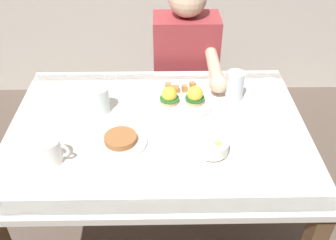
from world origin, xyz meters
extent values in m
plane|color=brown|center=(0.00, 0.00, 0.00)|extent=(6.00, 6.00, 0.00)
cube|color=white|center=(0.00, 0.00, 0.73)|extent=(1.20, 0.90, 0.03)
cube|color=#4C6BB7|center=(0.00, -0.40, 0.74)|extent=(1.20, 0.06, 0.00)
cube|color=#4C6BB7|center=(0.00, 0.40, 0.74)|extent=(1.20, 0.06, 0.00)
cube|color=brown|center=(-0.55, 0.40, 0.36)|extent=(0.06, 0.06, 0.71)
cube|color=brown|center=(0.55, 0.40, 0.36)|extent=(0.06, 0.06, 0.71)
cylinder|color=white|center=(0.11, 0.17, 0.75)|extent=(0.27, 0.27, 0.01)
cylinder|color=tan|center=(0.05, 0.16, 0.76)|extent=(0.08, 0.08, 0.02)
cylinder|color=#286B2D|center=(0.05, 0.16, 0.78)|extent=(0.08, 0.08, 0.01)
sphere|color=yellow|center=(0.05, 0.16, 0.80)|extent=(0.07, 0.07, 0.07)
cylinder|color=tan|center=(0.16, 0.16, 0.76)|extent=(0.08, 0.08, 0.02)
cylinder|color=#236028|center=(0.16, 0.16, 0.78)|extent=(0.08, 0.08, 0.01)
sphere|color=yellow|center=(0.16, 0.16, 0.80)|extent=(0.07, 0.07, 0.07)
cube|color=#B77A42|center=(0.05, 0.26, 0.77)|extent=(0.03, 0.03, 0.03)
cube|color=#AD7038|center=(0.08, 0.24, 0.77)|extent=(0.03, 0.03, 0.03)
cube|color=#B77A42|center=(0.12, 0.25, 0.77)|extent=(0.03, 0.03, 0.03)
cube|color=#B77A42|center=(0.16, 0.27, 0.77)|extent=(0.03, 0.03, 0.03)
cylinder|color=white|center=(0.20, -0.15, 0.74)|extent=(0.10, 0.10, 0.01)
cylinder|color=white|center=(0.20, -0.15, 0.77)|extent=(0.12, 0.12, 0.04)
cube|color=#F4A85B|center=(0.22, -0.16, 0.78)|extent=(0.03, 0.03, 0.02)
cube|color=#F4DB66|center=(0.20, -0.15, 0.78)|extent=(0.03, 0.03, 0.02)
cube|color=#EA6B70|center=(0.20, -0.16, 0.78)|extent=(0.02, 0.02, 0.02)
cube|color=#F4DB66|center=(0.21, -0.15, 0.77)|extent=(0.04, 0.04, 0.03)
cube|color=#EA6B70|center=(0.21, -0.12, 0.78)|extent=(0.03, 0.03, 0.02)
cube|color=#F4A85B|center=(0.23, -0.13, 0.78)|extent=(0.03, 0.03, 0.02)
cube|color=#F4A85B|center=(0.19, -0.15, 0.78)|extent=(0.03, 0.03, 0.02)
cube|color=#B7E093|center=(0.19, -0.13, 0.77)|extent=(0.02, 0.02, 0.02)
cylinder|color=white|center=(-0.38, -0.18, 0.79)|extent=(0.08, 0.08, 0.09)
cylinder|color=black|center=(-0.38, -0.18, 0.83)|extent=(0.07, 0.07, 0.01)
torus|color=white|center=(-0.34, -0.18, 0.79)|extent=(0.06, 0.02, 0.06)
cube|color=silver|center=(0.47, -0.04, 0.74)|extent=(0.08, 0.11, 0.00)
cube|color=silver|center=(0.43, 0.03, 0.74)|extent=(0.04, 0.04, 0.00)
cylinder|color=silver|center=(0.34, 0.21, 0.80)|extent=(0.08, 0.08, 0.13)
cylinder|color=silver|center=(0.34, 0.21, 0.77)|extent=(0.07, 0.07, 0.07)
cylinder|color=silver|center=(-0.24, 0.12, 0.80)|extent=(0.08, 0.08, 0.11)
cylinder|color=silver|center=(-0.24, 0.12, 0.77)|extent=(0.07, 0.07, 0.06)
cylinder|color=white|center=(-0.14, -0.09, 0.75)|extent=(0.20, 0.20, 0.01)
cylinder|color=#A36638|center=(-0.14, -0.09, 0.76)|extent=(0.12, 0.12, 0.02)
cylinder|color=#33333D|center=(0.06, 0.53, 0.23)|extent=(0.11, 0.11, 0.45)
cylinder|color=#33333D|center=(0.24, 0.53, 0.23)|extent=(0.11, 0.11, 0.45)
cube|color=#993338|center=(0.15, 0.63, 0.70)|extent=(0.34, 0.20, 0.50)
cylinder|color=beige|center=(0.27, 0.38, 0.80)|extent=(0.06, 0.30, 0.06)
sphere|color=beige|center=(0.27, 0.23, 0.80)|extent=(0.08, 0.08, 0.08)
camera|label=1|loc=(0.02, -1.19, 1.69)|focal=40.61mm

